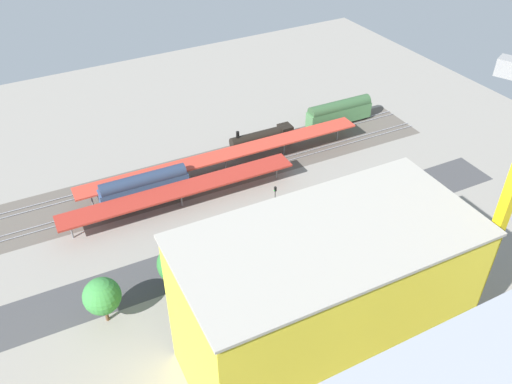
{
  "coord_description": "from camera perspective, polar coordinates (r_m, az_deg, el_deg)",
  "views": [
    {
      "loc": [
        31.41,
        63.44,
        62.32
      ],
      "look_at": [
        -2.46,
        1.43,
        9.62
      ],
      "focal_mm": 37.16,
      "sensor_mm": 36.0,
      "label": 1
    }
  ],
  "objects": [
    {
      "name": "street_tree_3",
      "position": [
        94.43,
        11.35,
        -1.2
      ],
      "size": [
        5.17,
        5.17,
        8.02
      ],
      "color": "brown",
      "rests_on": "ground"
    },
    {
      "name": "construction_building",
      "position": [
        69.52,
        7.27,
        -11.48
      ],
      "size": [
        36.61,
        18.7,
        21.66
      ],
      "primitive_type": "cube",
      "rotation": [
        0.0,
        0.0,
        -0.04
      ],
      "color": "yellow",
      "rests_on": "ground"
    },
    {
      "name": "street_tree_0",
      "position": [
        84.21,
        0.07,
        -5.71
      ],
      "size": [
        5.05,
        5.05,
        8.06
      ],
      "color": "brown",
      "rests_on": "ground"
    },
    {
      "name": "parked_car_3",
      "position": [
        95.58,
        0.61,
        -3.42
      ],
      "size": [
        4.79,
        2.07,
        1.6
      ],
      "color": "black",
      "rests_on": "ground"
    },
    {
      "name": "street_tree_2",
      "position": [
        80.24,
        -16.25,
        -10.72
      ],
      "size": [
        5.51,
        5.51,
        7.88
      ],
      "color": "brown",
      "rests_on": "ground"
    },
    {
      "name": "passenger_coach",
      "position": [
        127.11,
        8.94,
        8.51
      ],
      "size": [
        16.55,
        3.62,
        6.01
      ],
      "color": "black",
      "rests_on": "ground"
    },
    {
      "name": "platform_canopy_near",
      "position": [
        99.44,
        -8.13,
        0.26
      ],
      "size": [
        45.45,
        6.38,
        4.04
      ],
      "color": "#A82D23",
      "rests_on": "ground"
    },
    {
      "name": "track_rails",
      "position": [
        109.5,
        -6.79,
        1.85
      ],
      "size": [
        106.79,
        12.19,
        0.12
      ],
      "color": "#9E9EA8",
      "rests_on": "ground"
    },
    {
      "name": "construction_roof_slab",
      "position": [
        61.79,
        8.05,
        -4.64
      ],
      "size": [
        37.23,
        19.32,
        0.4
      ],
      "primitive_type": "cube",
      "rotation": [
        0.0,
        0.0,
        -0.04
      ],
      "color": "#ADA89E",
      "rests_on": "construction_building"
    },
    {
      "name": "parked_car_0",
      "position": [
        105.93,
        11.18,
        0.4
      ],
      "size": [
        4.41,
        1.84,
        1.76
      ],
      "color": "black",
      "rests_on": "ground"
    },
    {
      "name": "locomotive",
      "position": [
        117.91,
        0.96,
        5.85
      ],
      "size": [
        16.09,
        3.34,
        5.11
      ],
      "color": "black",
      "rests_on": "ground"
    },
    {
      "name": "box_truck_1",
      "position": [
        88.44,
        5.78,
        -6.71
      ],
      "size": [
        8.38,
        2.53,
        3.68
      ],
      "color": "black",
      "rests_on": "ground"
    },
    {
      "name": "street_asphalt",
      "position": [
        92.34,
        -0.89,
        -5.73
      ],
      "size": [
        107.12,
        12.91,
        0.01
      ],
      "primitive_type": "cube",
      "rotation": [
        0.0,
        0.0,
        -0.04
      ],
      "color": "#424244",
      "rests_on": "ground"
    },
    {
      "name": "parked_car_1",
      "position": [
        102.44,
        7.85,
        -0.62
      ],
      "size": [
        4.25,
        1.87,
        1.73
      ],
      "color": "black",
      "rests_on": "ground"
    },
    {
      "name": "parked_car_2",
      "position": [
        98.85,
        4.47,
        -1.9
      ],
      "size": [
        4.5,
        1.96,
        1.82
      ],
      "color": "black",
      "rests_on": "ground"
    },
    {
      "name": "platform_canopy_far",
      "position": [
        108.47,
        -3.31,
        4.03
      ],
      "size": [
        61.3,
        6.5,
        4.06
      ],
      "color": "#C63D2D",
      "rests_on": "ground"
    },
    {
      "name": "street_tree_1",
      "position": [
        89.07,
        5.72,
        -4.12
      ],
      "size": [
        5.02,
        5.02,
        6.87
      ],
      "color": "brown",
      "rests_on": "ground"
    },
    {
      "name": "traffic_light",
      "position": [
        95.38,
        2.06,
        -0.6
      ],
      "size": [
        0.5,
        0.36,
        6.9
      ],
      "color": "#333333",
      "rests_on": "ground"
    },
    {
      "name": "parked_car_4",
      "position": [
        93.12,
        -3.4,
        -4.8
      ],
      "size": [
        4.72,
        1.86,
        1.58
      ],
      "color": "black",
      "rests_on": "ground"
    },
    {
      "name": "freight_coach_far",
      "position": [
        102.42,
        -11.93,
        0.54
      ],
      "size": [
        17.19,
        3.47,
        6.04
      ],
      "color": "black",
      "rests_on": "ground"
    },
    {
      "name": "ground_plane",
      "position": [
        94.31,
        -1.73,
        -4.66
      ],
      "size": [
        170.98,
        170.98,
        0.0
      ],
      "primitive_type": "plane",
      "color": "gray",
      "rests_on": "ground"
    },
    {
      "name": "street_tree_5",
      "position": [
        81.72,
        -5.94,
        -7.56
      ],
      "size": [
        5.01,
        5.01,
        8.06
      ],
      "color": "brown",
      "rests_on": "ground"
    },
    {
      "name": "box_truck_0",
      "position": [
        84.09,
        0.96,
        -9.36
      ],
      "size": [
        10.0,
        3.49,
        3.59
      ],
      "color": "black",
      "rests_on": "ground"
    },
    {
      "name": "rail_bed",
      "position": [
        109.6,
        -6.78,
        1.77
      ],
      "size": [
        107.33,
        18.62,
        0.01
      ],
      "primitive_type": "cube",
      "rotation": [
        0.0,
        0.0,
        -0.04
      ],
      "color": "#5B544C",
      "rests_on": "ground"
    },
    {
      "name": "parked_car_5",
      "position": [
        91.48,
        -7.19,
        -5.95
      ],
      "size": [
        4.31,
        1.83,
        1.7
      ],
      "color": "black",
      "rests_on": "ground"
    },
    {
      "name": "street_tree_4",
      "position": [
        81.15,
        -8.46,
        -7.63
      ],
      "size": [
        6.21,
        6.21,
        9.24
      ],
      "color": "brown",
      "rests_on": "ground"
    }
  ]
}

